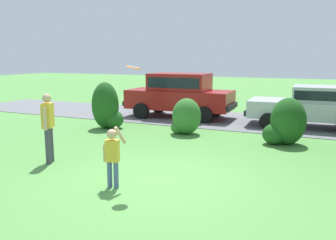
% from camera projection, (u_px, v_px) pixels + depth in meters
% --- Properties ---
extents(ground_plane, '(80.00, 80.00, 0.00)m').
position_uv_depth(ground_plane, '(158.00, 180.00, 7.83)').
color(ground_plane, '#518E42').
extents(driveway_strip, '(28.00, 4.40, 0.02)m').
position_uv_depth(driveway_strip, '(242.00, 121.00, 14.93)').
color(driveway_strip, slate).
rests_on(driveway_strip, ground).
extents(shrub_near_tree, '(1.16, 1.00, 1.71)m').
position_uv_depth(shrub_near_tree, '(107.00, 108.00, 13.40)').
color(shrub_near_tree, '#1E511C').
rests_on(shrub_near_tree, ground).
extents(shrub_centre_left, '(1.02, 0.98, 1.23)m').
position_uv_depth(shrub_centre_left, '(186.00, 117.00, 12.42)').
color(shrub_centre_left, '#33702B').
rests_on(shrub_centre_left, ground).
extents(shrub_centre, '(1.24, 1.08, 1.42)m').
position_uv_depth(shrub_centre, '(286.00, 123.00, 10.93)').
color(shrub_centre, '#1E511C').
rests_on(shrub_centre, ground).
extents(parked_sedan, '(4.47, 2.23, 1.56)m').
position_uv_depth(parked_sedan, '(310.00, 105.00, 13.47)').
color(parked_sedan, silver).
rests_on(parked_sedan, ground).
extents(parked_suv, '(4.76, 2.22, 1.92)m').
position_uv_depth(parked_suv, '(180.00, 93.00, 15.68)').
color(parked_suv, maroon).
rests_on(parked_suv, ground).
extents(child_thrower, '(0.43, 0.31, 1.29)m').
position_uv_depth(child_thrower, '(112.00, 153.00, 7.26)').
color(child_thrower, '#4C608C').
rests_on(child_thrower, ground).
extents(frisbee, '(0.28, 0.28, 0.10)m').
position_uv_depth(frisbee, '(133.00, 67.00, 7.13)').
color(frisbee, orange).
extents(adult_onlooker, '(0.35, 0.49, 1.74)m').
position_uv_depth(adult_onlooker, '(48.00, 124.00, 8.95)').
color(adult_onlooker, '#3F3F4C').
rests_on(adult_onlooker, ground).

